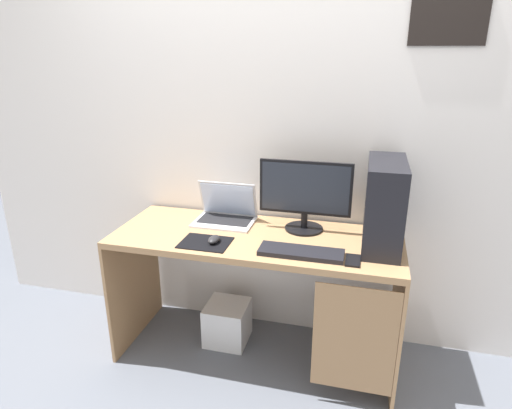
% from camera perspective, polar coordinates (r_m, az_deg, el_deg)
% --- Properties ---
extents(ground_plane, '(8.00, 8.00, 0.00)m').
position_cam_1_polar(ground_plane, '(2.79, 0.00, -18.62)').
color(ground_plane, slate).
extents(wall_back, '(4.00, 0.05, 2.60)m').
position_cam_1_polar(wall_back, '(2.56, 2.01, 10.05)').
color(wall_back, silver).
rests_on(wall_back, ground_plane).
extents(desk, '(1.57, 0.61, 0.76)m').
position_cam_1_polar(desk, '(2.44, 0.41, -7.42)').
color(desk, '#A37A51').
rests_on(desk, ground_plane).
extents(pc_tower, '(0.19, 0.45, 0.45)m').
position_cam_1_polar(pc_tower, '(2.29, 16.37, 0.01)').
color(pc_tower, black).
rests_on(pc_tower, desk).
extents(monitor, '(0.51, 0.21, 0.40)m').
position_cam_1_polar(monitor, '(2.41, 6.42, 1.22)').
color(monitor, black).
rests_on(monitor, desk).
extents(laptop, '(0.35, 0.25, 0.23)m').
position_cam_1_polar(laptop, '(2.58, -3.98, -1.21)').
color(laptop, silver).
rests_on(laptop, desk).
extents(keyboard, '(0.42, 0.14, 0.02)m').
position_cam_1_polar(keyboard, '(2.19, 5.91, -6.23)').
color(keyboard, black).
rests_on(keyboard, desk).
extents(mousepad, '(0.26, 0.20, 0.00)m').
position_cam_1_polar(mousepad, '(2.32, -6.63, -4.96)').
color(mousepad, black).
rests_on(mousepad, desk).
extents(mouse_left, '(0.06, 0.10, 0.03)m').
position_cam_1_polar(mouse_left, '(2.30, -5.51, -4.55)').
color(mouse_left, '#232326').
rests_on(mouse_left, mousepad).
extents(cell_phone, '(0.07, 0.13, 0.01)m').
position_cam_1_polar(cell_phone, '(2.16, 12.53, -7.15)').
color(cell_phone, black).
rests_on(cell_phone, desk).
extents(subwoofer, '(0.25, 0.25, 0.25)m').
position_cam_1_polar(subwoofer, '(2.81, -3.75, -15.11)').
color(subwoofer, white).
rests_on(subwoofer, ground_plane).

